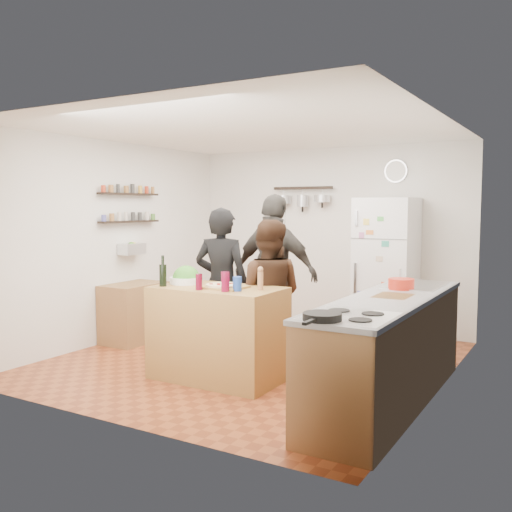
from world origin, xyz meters
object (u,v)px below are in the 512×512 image
Objects in this scene: red_bowl at (401,284)px; fridge at (386,269)px; salt_canister at (237,284)px; skillet at (322,317)px; wall_clock at (396,171)px; person_back at (275,275)px; salad_bowl at (186,280)px; prep_island at (218,333)px; person_left at (222,285)px; wine_bottle at (163,275)px; counter_run at (388,351)px; side_table at (134,312)px; person_center at (267,295)px; pepper_mill at (260,281)px.

fridge is (-0.70, 1.78, -0.07)m from red_bowl.
skillet is (1.25, -0.90, -0.03)m from salt_canister.
wall_clock is at bearing 78.40° from salt_canister.
wall_clock reaches higher than person_back.
prep_island is at bearing -6.79° from salad_bowl.
wall_clock is (0.90, 2.80, 1.69)m from prep_island.
person_left is 2.49m from skillet.
wine_bottle is 0.13× the size of person_left.
salad_bowl is 2.13m from counter_run.
salad_bowl is 1.39× the size of red_bowl.
person_left is 6.26× the size of skillet.
wine_bottle is 1.75m from side_table.
side_table is at bearing -142.90° from wall_clock.
person_back reaches higher than person_center.
fridge is at bearing 76.98° from salt_canister.
wall_clock reaches higher than fridge.
person_back is (-0.27, 1.24, -0.06)m from salt_canister.
wine_bottle is 2.26m from counter_run.
prep_island is 0.68× the size of person_back.
salt_canister is 2.66m from fridge.
skillet is 0.15× the size of fridge.
salad_bowl is 1.65m from side_table.
person_left is 0.64× the size of counter_run.
fridge is (1.25, 1.89, 0.06)m from person_left.
person_left is 2.26m from fridge.
person_left is 2.08m from counter_run.
prep_island is 2.67m from fridge.
counter_run is at bearing 6.04° from prep_island.
skillet is 0.90× the size of wall_clock.
wall_clock is (-0.75, 2.63, 1.70)m from counter_run.
person_center is at bearing 161.75° from person_left.
wine_bottle is 1.24× the size of pepper_mill.
pepper_mill is 0.11× the size of person_center.
person_back is at bearing 125.38° from skillet.
pepper_mill reaches higher than skillet.
counter_run is at bearing -84.50° from red_bowl.
person_center is at bearing -173.07° from red_bowl.
pepper_mill reaches higher than salt_canister.
salad_bowl is at bearing -27.73° from side_table.
fridge is (-0.65, 3.50, -0.05)m from skillet.
skillet is at bearing -21.36° from wine_bottle.
pepper_mill is at bearing -99.28° from wall_clock.
wine_bottle reaches higher than side_table.
red_bowl is at bearing 169.12° from person_center.
wine_bottle reaches higher than salt_canister.
person_left is 6.99× the size of red_bowl.
person_left is at bearing -119.38° from wall_clock.
counter_run is 3.49m from side_table.
skillet is 1.12× the size of red_bowl.
red_bowl is at bearing 17.69° from salad_bowl.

